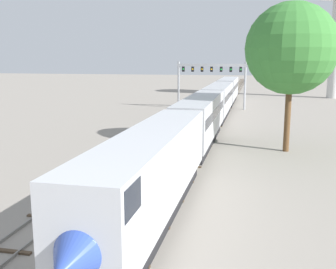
% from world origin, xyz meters
% --- Properties ---
extents(ground_plane, '(400.00, 400.00, 0.00)m').
position_xyz_m(ground_plane, '(0.00, 0.00, 0.00)').
color(ground_plane, gray).
extents(track_main, '(2.60, 200.00, 0.16)m').
position_xyz_m(track_main, '(2.00, 60.00, 0.07)').
color(track_main, slate).
rests_on(track_main, ground).
extents(track_near, '(2.60, 160.00, 0.16)m').
position_xyz_m(track_near, '(-3.50, 40.00, 0.07)').
color(track_near, slate).
rests_on(track_near, ground).
extents(passenger_train, '(3.04, 79.57, 4.80)m').
position_xyz_m(passenger_train, '(2.00, 33.31, 2.60)').
color(passenger_train, silver).
rests_on(passenger_train, ground).
extents(signal_gantry, '(12.10, 0.49, 8.13)m').
position_xyz_m(signal_gantry, '(-0.25, 52.62, 6.03)').
color(signal_gantry, '#999BA0').
rests_on(signal_gantry, ground).
extents(trackside_tree_left, '(8.33, 8.33, 13.69)m').
position_xyz_m(trackside_tree_left, '(10.32, 21.60, 9.50)').
color(trackside_tree_left, brown).
rests_on(trackside_tree_left, ground).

